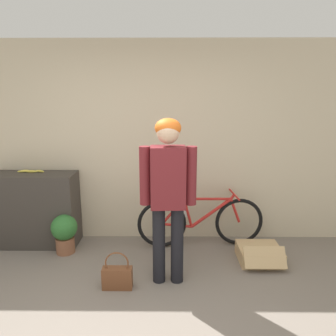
% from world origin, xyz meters
% --- Properties ---
extents(wall_back, '(8.00, 0.07, 2.60)m').
position_xyz_m(wall_back, '(0.00, 2.23, 1.30)').
color(wall_back, beige).
rests_on(wall_back, ground_plane).
extents(side_shelf, '(1.07, 0.43, 0.95)m').
position_xyz_m(side_shelf, '(-1.41, 1.97, 0.47)').
color(side_shelf, '#38332D').
rests_on(side_shelf, ground_plane).
extents(person, '(0.56, 0.25, 1.70)m').
position_xyz_m(person, '(0.32, 1.10, 1.04)').
color(person, black).
rests_on(person, ground_plane).
extents(bicycle, '(1.62, 0.46, 0.70)m').
position_xyz_m(bicycle, '(0.73, 1.93, 0.34)').
color(bicycle, black).
rests_on(bicycle, ground_plane).
extents(banana, '(0.36, 0.09, 0.03)m').
position_xyz_m(banana, '(-1.45, 2.04, 0.97)').
color(banana, '#EAD64C').
rests_on(banana, side_shelf).
extents(handbag, '(0.30, 0.11, 0.40)m').
position_xyz_m(handbag, '(-0.20, 0.95, 0.13)').
color(handbag, brown).
rests_on(handbag, ground_plane).
extents(cardboard_box, '(0.49, 0.54, 0.26)m').
position_xyz_m(cardboard_box, '(1.39, 1.54, 0.09)').
color(cardboard_box, tan).
rests_on(cardboard_box, ground_plane).
extents(potted_plant, '(0.32, 0.32, 0.49)m').
position_xyz_m(potted_plant, '(-0.96, 1.72, 0.28)').
color(potted_plant, brown).
rests_on(potted_plant, ground_plane).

